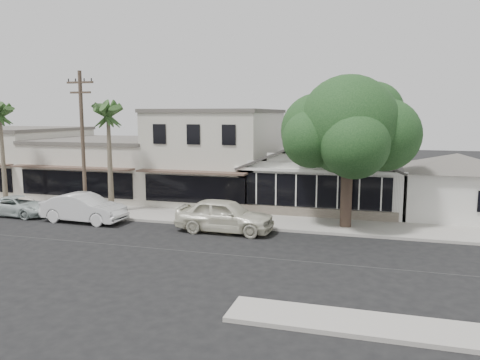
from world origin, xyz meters
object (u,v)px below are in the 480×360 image
(utility_pole, at_px, (83,140))
(shade_tree, at_px, (347,128))
(car_0, at_px, (225,215))
(car_1, at_px, (84,208))
(car_2, at_px, (19,206))

(utility_pole, relative_size, shade_tree, 1.05)
(car_0, xyz_separation_m, car_1, (-8.81, -0.09, -0.07))
(utility_pole, height_order, shade_tree, utility_pole)
(car_1, bearing_deg, shade_tree, -76.64)
(car_1, xyz_separation_m, car_2, (-5.00, 0.35, -0.23))
(car_2, bearing_deg, utility_pole, -75.82)
(utility_pole, relative_size, car_0, 1.66)
(car_1, relative_size, shade_tree, 0.60)
(utility_pole, xyz_separation_m, car_0, (9.57, -1.19, -3.87))
(car_0, relative_size, car_2, 1.20)
(utility_pole, distance_m, car_2, 6.02)
(car_2, relative_size, shade_tree, 0.53)
(car_2, bearing_deg, shade_tree, -81.08)
(car_1, height_order, car_2, car_1)
(utility_pole, distance_m, car_0, 10.39)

